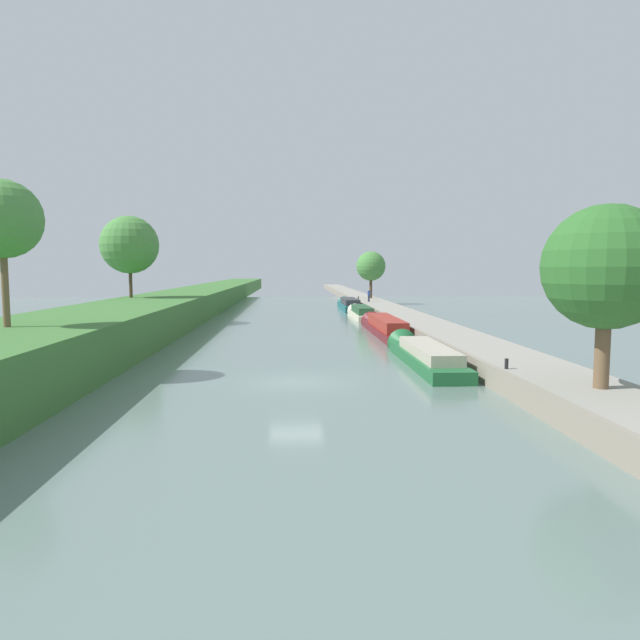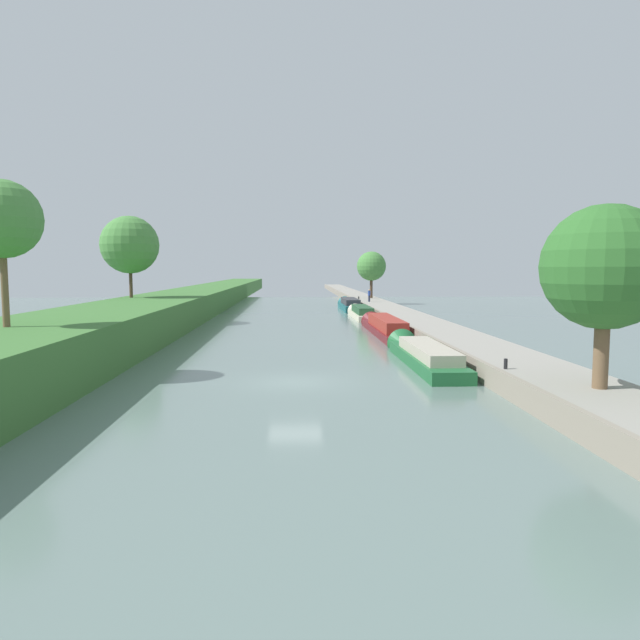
# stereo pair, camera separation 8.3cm
# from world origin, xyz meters

# --- Properties ---
(ground_plane) EXTENTS (160.00, 160.00, 0.00)m
(ground_plane) POSITION_xyz_m (0.00, 0.00, 0.00)
(ground_plane) COLOR slate
(left_grassy_bank) EXTENTS (7.88, 260.00, 2.60)m
(left_grassy_bank) POSITION_xyz_m (-12.74, 0.00, 1.30)
(left_grassy_bank) COLOR #3D7033
(left_grassy_bank) RESTS_ON ground_plane
(right_towpath) EXTENTS (3.96, 260.00, 0.97)m
(right_towpath) POSITION_xyz_m (10.78, 0.00, 0.49)
(right_towpath) COLOR gray
(right_towpath) RESTS_ON ground_plane
(stone_quay) EXTENTS (0.25, 260.00, 1.02)m
(stone_quay) POSITION_xyz_m (8.68, 0.00, 0.51)
(stone_quay) COLOR gray
(stone_quay) RESTS_ON ground_plane
(narrowboat_green) EXTENTS (2.08, 12.41, 1.97)m
(narrowboat_green) POSITION_xyz_m (7.18, 5.16, 0.49)
(narrowboat_green) COLOR #1E6033
(narrowboat_green) RESTS_ON ground_plane
(narrowboat_maroon) EXTENTS (2.00, 15.33, 2.11)m
(narrowboat_maroon) POSITION_xyz_m (7.36, 19.68, 0.58)
(narrowboat_maroon) COLOR maroon
(narrowboat_maroon) RESTS_ON ground_plane
(narrowboat_cream) EXTENTS (1.85, 11.88, 1.92)m
(narrowboat_cream) POSITION_xyz_m (7.24, 34.53, 0.54)
(narrowboat_cream) COLOR beige
(narrowboat_cream) RESTS_ON ground_plane
(narrowboat_teal) EXTENTS (2.16, 12.87, 2.14)m
(narrowboat_teal) POSITION_xyz_m (7.23, 47.29, 0.60)
(narrowboat_teal) COLOR #195B60
(narrowboat_teal) RESTS_ON ground_plane
(tree_rightbank_near) EXTENTS (4.47, 4.47, 6.62)m
(tree_rightbank_near) POSITION_xyz_m (11.04, -6.37, 5.33)
(tree_rightbank_near) COLOR brown
(tree_rightbank_near) RESTS_ON right_towpath
(tree_rightbank_midnear) EXTENTS (4.33, 4.33, 6.90)m
(tree_rightbank_midnear) POSITION_xyz_m (11.49, 57.05, 5.68)
(tree_rightbank_midnear) COLOR #4C3828
(tree_rightbank_midnear) RESTS_ON right_towpath
(tree_leftbank_downstream) EXTENTS (3.61, 3.61, 6.78)m
(tree_leftbank_downstream) POSITION_xyz_m (-13.40, 0.67, 7.54)
(tree_leftbank_downstream) COLOR brown
(tree_leftbank_downstream) RESTS_ON left_grassy_bank
(tree_leftbank_upstream) EXTENTS (5.37, 5.37, 7.62)m
(tree_leftbank_upstream) POSITION_xyz_m (-15.35, 27.58, 7.53)
(tree_leftbank_upstream) COLOR #4C3828
(tree_leftbank_upstream) RESTS_ON left_grassy_bank
(person_walking) EXTENTS (0.34, 0.34, 1.66)m
(person_walking) POSITION_xyz_m (9.89, 47.44, 1.84)
(person_walking) COLOR #282D42
(person_walking) RESTS_ON right_towpath
(mooring_bollard_near) EXTENTS (0.16, 0.16, 0.45)m
(mooring_bollard_near) POSITION_xyz_m (9.10, -2.35, 1.20)
(mooring_bollard_near) COLOR black
(mooring_bollard_near) RESTS_ON right_towpath
(mooring_bollard_far) EXTENTS (0.16, 0.16, 0.45)m
(mooring_bollard_far) POSITION_xyz_m (9.10, 52.52, 1.20)
(mooring_bollard_far) COLOR black
(mooring_bollard_far) RESTS_ON right_towpath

